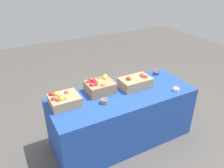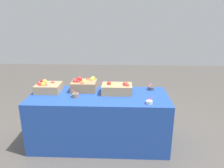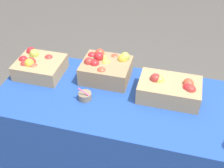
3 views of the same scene
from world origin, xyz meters
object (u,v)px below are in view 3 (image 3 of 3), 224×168
object	(u,v)px
apple_crate_left	(38,66)
apple_crate_middle	(106,68)
sample_bowl_far	(85,96)
apple_crate_right	(170,89)

from	to	relation	value
apple_crate_left	apple_crate_middle	distance (m)	0.51
apple_crate_left	sample_bowl_far	xyz separation A→B (m)	(0.44, -0.20, -0.04)
apple_crate_middle	sample_bowl_far	distance (m)	0.29
apple_crate_middle	apple_crate_right	world-z (taller)	apple_crate_middle
apple_crate_right	apple_crate_left	bearing A→B (deg)	178.27
apple_crate_right	apple_crate_middle	bearing A→B (deg)	167.29
apple_crate_right	sample_bowl_far	world-z (taller)	apple_crate_right
apple_crate_left	sample_bowl_far	size ratio (longest dim) A/B	3.15
apple_crate_middle	apple_crate_right	xyz separation A→B (m)	(0.49, -0.11, -0.01)
apple_crate_left	apple_crate_middle	bearing A→B (deg)	8.98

